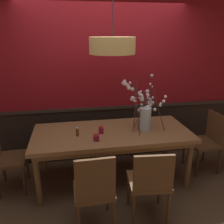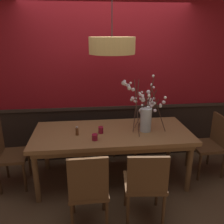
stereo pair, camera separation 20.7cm
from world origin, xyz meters
name	(u,v)px [view 1 (the left image)]	position (x,y,z in m)	size (l,w,h in m)	color
ground_plane	(112,178)	(0.00, 0.00, 0.00)	(24.00, 24.00, 0.00)	brown
back_wall	(104,75)	(0.00, 0.72, 1.44)	(6.03, 0.14, 2.91)	black
dining_table	(112,137)	(0.00, 0.00, 0.69)	(2.18, 0.96, 0.77)	olive
chair_near_side_left	(94,189)	(-0.35, -0.89, 0.52)	(0.43, 0.42, 0.94)	brown
chair_head_east_end	(208,139)	(1.52, 0.03, 0.51)	(0.45, 0.47, 0.92)	brown
chair_near_side_right	(150,181)	(0.27, -0.86, 0.52)	(0.49, 0.47, 0.90)	brown
chair_head_west_end	(4,154)	(-1.45, 0.02, 0.54)	(0.41, 0.48, 0.98)	brown
chair_far_side_left	(86,125)	(-0.29, 0.91, 0.52)	(0.44, 0.46, 0.93)	brown
chair_far_side_right	(120,123)	(0.31, 0.88, 0.53)	(0.46, 0.43, 0.95)	brown
vase_with_blossoms	(144,113)	(0.46, -0.01, 1.01)	(0.63, 0.51, 0.77)	silver
candle_holder_nearer_center	(101,130)	(-0.16, -0.04, 0.82)	(0.07, 0.07, 0.09)	maroon
candle_holder_nearer_edge	(96,138)	(-0.25, -0.26, 0.81)	(0.08, 0.08, 0.08)	maroon
condiment_bottle	(77,132)	(-0.48, -0.07, 0.83)	(0.04, 0.04, 0.12)	brown
pendant_lamp	(112,45)	(-0.01, -0.05, 1.93)	(0.57, 0.57, 1.08)	tan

